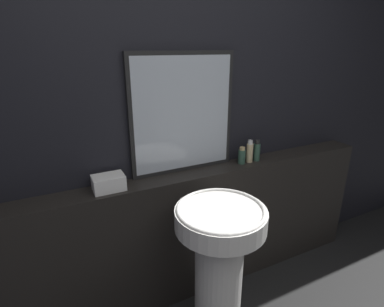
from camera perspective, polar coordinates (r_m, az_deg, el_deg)
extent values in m
cube|color=black|center=(1.97, -0.83, 6.32)|extent=(8.00, 0.06, 2.50)
cube|color=black|center=(2.19, 0.74, -14.83)|extent=(2.82, 0.19, 0.93)
cylinder|color=silver|center=(1.91, 5.00, -23.77)|extent=(0.27, 0.27, 0.79)
cylinder|color=silver|center=(1.63, 5.47, -12.24)|extent=(0.49, 0.49, 0.11)
torus|color=silver|center=(1.60, 5.53, -10.58)|extent=(0.48, 0.48, 0.02)
cube|color=black|center=(1.89, -1.74, 7.51)|extent=(0.70, 0.03, 0.75)
cube|color=#B2BCC6|center=(1.88, -1.63, 7.46)|extent=(0.65, 0.02, 0.70)
cube|color=white|center=(1.78, -15.59, -5.38)|extent=(0.18, 0.12, 0.09)
cylinder|color=#2D4C3D|center=(2.12, 9.46, -0.61)|extent=(0.05, 0.05, 0.10)
cylinder|color=tan|center=(2.10, 9.55, 0.93)|extent=(0.04, 0.04, 0.02)
cylinder|color=#C6B284|center=(2.15, 10.91, 0.09)|extent=(0.05, 0.05, 0.13)
cylinder|color=silver|center=(2.13, 11.05, 2.15)|extent=(0.03, 0.03, 0.03)
cylinder|color=#2D4C3D|center=(2.19, 12.23, 0.25)|extent=(0.05, 0.05, 0.13)
cylinder|color=black|center=(2.17, 12.38, 2.17)|extent=(0.03, 0.03, 0.03)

